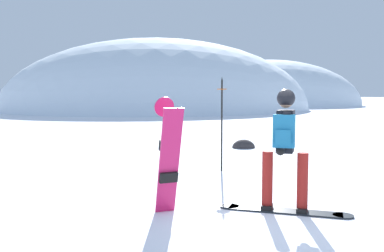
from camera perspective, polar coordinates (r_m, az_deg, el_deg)
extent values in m
plane|color=white|center=(6.03, 10.74, -11.66)|extent=(300.00, 300.00, 0.00)
ellipsoid|color=white|center=(44.29, -4.36, 2.18)|extent=(30.86, 27.77, 14.23)
ellipsoid|color=white|center=(60.61, 10.08, 2.70)|extent=(25.61, 23.05, 12.52)
cube|color=black|center=(6.25, 12.13, -10.98)|extent=(1.37, 1.22, 0.02)
cylinder|color=black|center=(6.37, 5.01, -10.61)|extent=(0.28, 0.28, 0.02)
cylinder|color=black|center=(6.23, 19.43, -11.19)|extent=(0.28, 0.28, 0.02)
cube|color=black|center=(6.27, 9.91, -10.51)|extent=(0.27, 0.28, 0.06)
cube|color=black|center=(6.22, 14.37, -10.69)|extent=(0.27, 0.28, 0.06)
cylinder|color=maroon|center=(6.18, 9.96, -7.10)|extent=(0.15, 0.15, 0.82)
cylinder|color=maroon|center=(6.14, 14.44, -7.26)|extent=(0.15, 0.15, 0.82)
cube|color=black|center=(6.05, 12.30, -0.68)|extent=(0.40, 0.42, 0.58)
cylinder|color=black|center=(5.83, 12.08, -0.86)|extent=(0.20, 0.19, 0.57)
cylinder|color=black|center=(6.28, 12.50, -0.50)|extent=(0.20, 0.19, 0.57)
sphere|color=black|center=(5.84, 11.63, -3.32)|extent=(0.11, 0.11, 0.11)
sphere|color=black|center=(6.33, 12.12, -2.73)|extent=(0.11, 0.11, 0.11)
cube|color=teal|center=(5.85, 12.11, -0.64)|extent=(0.33, 0.32, 0.44)
cube|color=teal|center=(5.76, 12.00, -1.52)|extent=(0.19, 0.18, 0.20)
sphere|color=tan|center=(6.03, 12.36, 3.35)|extent=(0.21, 0.21, 0.21)
sphere|color=black|center=(6.03, 12.37, 3.63)|extent=(0.25, 0.25, 0.25)
cube|color=navy|center=(6.16, 12.48, 3.37)|extent=(0.15, 0.13, 0.08)
cube|color=#D11E5B|center=(5.83, -3.04, -4.73)|extent=(0.28, 0.42, 1.47)
cylinder|color=#D11E5B|center=(5.95, -3.71, 2.55)|extent=(0.28, 0.10, 0.28)
cube|color=black|center=(5.83, -3.15, -2.55)|extent=(0.25, 0.10, 0.15)
cube|color=black|center=(5.90, -3.13, -6.80)|extent=(0.25, 0.10, 0.15)
cylinder|color=black|center=(9.13, 3.97, -0.01)|extent=(0.04, 0.04, 1.92)
cylinder|color=orange|center=(9.11, 3.99, 4.90)|extent=(0.20, 0.20, 0.02)
cone|color=black|center=(9.11, 4.00, 6.29)|extent=(0.04, 0.04, 0.08)
ellipsoid|color=#383333|center=(13.21, 6.86, -2.88)|extent=(0.72, 0.62, 0.51)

